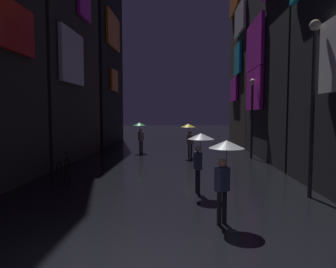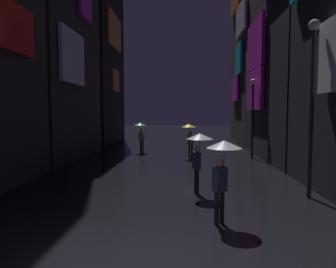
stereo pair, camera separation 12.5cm
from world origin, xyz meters
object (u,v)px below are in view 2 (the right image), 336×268
at_px(pedestrian_far_right_clear, 223,158).
at_px(streetlamp_right_far, 253,108).
at_px(bicycle_parked_at_storefront, 63,167).
at_px(pedestrian_midstreet_centre_green, 141,129).
at_px(streetlamp_right_near, 312,88).
at_px(pedestrian_foreground_left_clear, 199,146).
at_px(pedestrian_foreground_right_yellow, 189,131).

bearing_deg(pedestrian_far_right_clear, streetlamp_right_far, 74.12).
height_order(pedestrian_far_right_clear, bicycle_parked_at_storefront, pedestrian_far_right_clear).
bearing_deg(bicycle_parked_at_storefront, pedestrian_far_right_clear, -40.27).
relative_size(pedestrian_far_right_clear, bicycle_parked_at_storefront, 1.17).
xyz_separation_m(pedestrian_midstreet_centre_green, bicycle_parked_at_storefront, (-2.33, -7.81, -1.28)).
height_order(pedestrian_midstreet_centre_green, streetlamp_right_near, streetlamp_right_near).
relative_size(streetlamp_right_far, streetlamp_right_near, 0.84).
relative_size(pedestrian_foreground_left_clear, streetlamp_right_near, 0.37).
bearing_deg(pedestrian_foreground_right_yellow, streetlamp_right_far, 0.67).
relative_size(pedestrian_foreground_right_yellow, pedestrian_midstreet_centre_green, 1.00).
distance_m(bicycle_parked_at_storefront, streetlamp_right_near, 10.55).
bearing_deg(pedestrian_midstreet_centre_green, bicycle_parked_at_storefront, -106.63).
height_order(bicycle_parked_at_storefront, streetlamp_right_near, streetlamp_right_near).
xyz_separation_m(bicycle_parked_at_storefront, streetlamp_right_far, (9.60, 5.64, 2.71)).
bearing_deg(bicycle_parked_at_storefront, pedestrian_foreground_left_clear, -25.12).
bearing_deg(pedestrian_foreground_left_clear, pedestrian_far_right_clear, -79.60).
distance_m(pedestrian_foreground_right_yellow, pedestrian_far_right_clear, 11.08).
bearing_deg(pedestrian_far_right_clear, bicycle_parked_at_storefront, 139.73).
xyz_separation_m(pedestrian_foreground_left_clear, pedestrian_midstreet_centre_green, (-3.62, 10.60, 0.00)).
bearing_deg(pedestrian_midstreet_centre_green, pedestrian_foreground_right_yellow, -33.09).
height_order(pedestrian_foreground_left_clear, pedestrian_far_right_clear, same).
bearing_deg(bicycle_parked_at_storefront, pedestrian_midstreet_centre_green, 73.37).
relative_size(pedestrian_midstreet_centre_green, streetlamp_right_near, 0.37).
height_order(bicycle_parked_at_storefront, streetlamp_right_far, streetlamp_right_far).
height_order(pedestrian_far_right_clear, pedestrian_midstreet_centre_green, same).
distance_m(pedestrian_midstreet_centre_green, bicycle_parked_at_storefront, 8.25).
bearing_deg(pedestrian_far_right_clear, streetlamp_right_near, 38.15).
xyz_separation_m(pedestrian_foreground_right_yellow, pedestrian_midstreet_centre_green, (-3.39, 2.21, 0.00)).
bearing_deg(streetlamp_right_near, bicycle_parked_at_storefront, 162.77).
bearing_deg(streetlamp_right_far, pedestrian_foreground_left_clear, -113.38).
relative_size(bicycle_parked_at_storefront, streetlamp_right_far, 0.37).
height_order(pedestrian_midstreet_centre_green, streetlamp_right_far, streetlamp_right_far).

